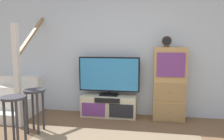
# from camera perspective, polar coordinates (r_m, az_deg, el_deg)

# --- Properties ---
(back_wall) EXTENTS (6.40, 0.12, 2.70)m
(back_wall) POSITION_cam_1_polar(r_m,az_deg,el_deg) (4.48, 3.55, 5.59)
(back_wall) COLOR silver
(back_wall) RESTS_ON ground_plane
(media_console) EXTENTS (1.09, 0.38, 0.43)m
(media_console) POSITION_cam_1_polar(r_m,az_deg,el_deg) (4.45, -0.84, -9.30)
(media_console) COLOR beige
(media_console) RESTS_ON ground_plane
(television) EXTENTS (1.20, 0.22, 0.76)m
(television) POSITION_cam_1_polar(r_m,az_deg,el_deg) (4.33, -0.80, -1.33)
(television) COLOR black
(television) RESTS_ON media_console
(side_cabinet) EXTENTS (0.58, 0.38, 1.39)m
(side_cabinet) POSITION_cam_1_polar(r_m,az_deg,el_deg) (4.29, 14.63, -3.57)
(side_cabinet) COLOR tan
(side_cabinet) RESTS_ON ground_plane
(desk_clock) EXTENTS (0.18, 0.08, 0.20)m
(desk_clock) POSITION_cam_1_polar(r_m,az_deg,el_deg) (4.19, 14.01, 7.18)
(desk_clock) COLOR #4C3823
(desk_clock) RESTS_ON side_cabinet
(staircase) EXTENTS (1.00, 1.36, 2.20)m
(staircase) POSITION_cam_1_polar(r_m,az_deg,el_deg) (5.12, -22.77, -5.83)
(staircase) COLOR silver
(staircase) RESTS_ON ground_plane
(bar_stool_near) EXTENTS (0.34, 0.34, 0.73)m
(bar_stool_near) POSITION_cam_1_polar(r_m,az_deg,el_deg) (3.44, -24.04, -9.35)
(bar_stool_near) COLOR #333338
(bar_stool_near) RESTS_ON ground_plane
(bar_stool_far) EXTENTS (0.34, 0.34, 0.72)m
(bar_stool_far) POSITION_cam_1_polar(r_m,az_deg,el_deg) (3.83, -19.42, -7.53)
(bar_stool_far) COLOR #333338
(bar_stool_far) RESTS_ON ground_plane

